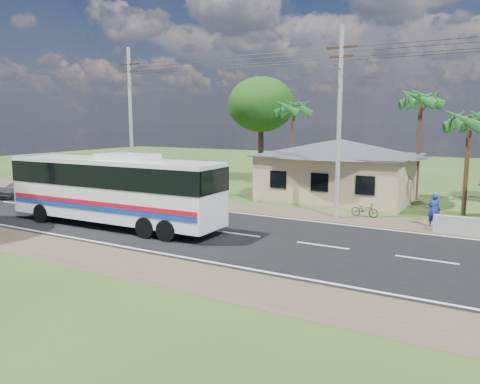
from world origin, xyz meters
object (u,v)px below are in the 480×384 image
object	(u,v)px
motorcycle	(365,210)
small_car	(17,189)
coach_bus	(113,185)
person	(434,210)

from	to	relation	value
motorcycle	small_car	distance (m)	25.33
motorcycle	small_car	world-z (taller)	small_car
small_car	coach_bus	bearing A→B (deg)	-31.79
motorcycle	small_car	bearing A→B (deg)	109.26
small_car	motorcycle	bearing A→B (deg)	-3.71
coach_bus	small_car	world-z (taller)	coach_bus
person	small_car	xyz separation A→B (m)	(-28.64, -4.78, -0.33)
coach_bus	small_car	xyz separation A→B (m)	(-13.57, 3.67, -1.68)
person	motorcycle	bearing A→B (deg)	-21.02
motorcycle	person	world-z (taller)	person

